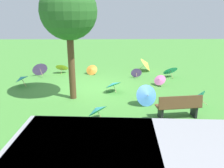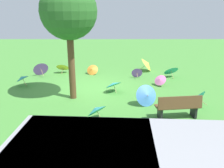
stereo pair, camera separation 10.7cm
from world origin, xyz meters
TOP-DOWN VIEW (x-y plane):
  - ground at (0.00, 0.00)m, footprint 40.00×40.00m
  - park_bench at (-3.17, 3.37)m, footprint 1.65×0.67m
  - shade_tree at (0.93, 1.31)m, footprint 2.30×2.30m
  - parasol_teal_0 at (-4.22, -1.97)m, footprint 1.04×0.98m
  - parasol_teal_1 at (3.79, -0.34)m, footprint 0.84×0.85m
  - parasol_yellow_0 at (2.24, -2.95)m, footprint 0.82×0.74m
  - parasol_purple_0 at (3.45, -2.38)m, footprint 1.05×1.02m
  - parasol_blue_0 at (-2.22, 2.20)m, footprint 1.01×0.95m
  - parasol_purple_3 at (-2.25, -1.88)m, footprint 0.62×0.57m
  - parasol_teal_2 at (-0.86, 0.54)m, footprint 1.07×1.07m
  - parasol_teal_4 at (-4.27, 2.25)m, footprint 0.86×0.86m
  - parasol_teal_5 at (-0.23, 3.42)m, footprint 0.98×0.99m
  - parasol_pink_2 at (-3.28, -0.35)m, footprint 0.79×0.78m
  - parasol_orange_1 at (0.39, -2.58)m, footprint 0.79×0.69m
  - parasol_yellow_1 at (-3.07, -3.36)m, footprint 1.03×1.06m

SIDE VIEW (x-z plane):
  - ground at x=0.00m, z-range 0.00..0.00m
  - parasol_purple_3 at x=-2.25m, z-range 0.00..0.61m
  - parasol_orange_1 at x=0.39m, z-range 0.00..0.62m
  - parasol_pink_2 at x=-3.28m, z-range 0.04..0.63m
  - parasol_teal_4 at x=-4.27m, z-range 0.00..0.75m
  - parasol_teal_5 at x=-0.23m, z-range 0.05..0.73m
  - parasol_teal_2 at x=-0.86m, z-range 0.07..0.72m
  - parasol_yellow_0 at x=2.24m, z-range 0.05..0.74m
  - parasol_purple_0 at x=3.45m, z-range 0.00..0.87m
  - parasol_blue_0 at x=-2.22m, z-range 0.00..0.89m
  - parasol_teal_0 at x=-4.22m, z-range 0.05..0.83m
  - parasol_teal_1 at x=3.79m, z-range 0.11..0.79m
  - park_bench at x=-3.17m, z-range 0.01..0.92m
  - parasol_yellow_1 at x=-3.07m, z-range 0.02..0.93m
  - shade_tree at x=0.93m, z-range 1.24..6.10m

